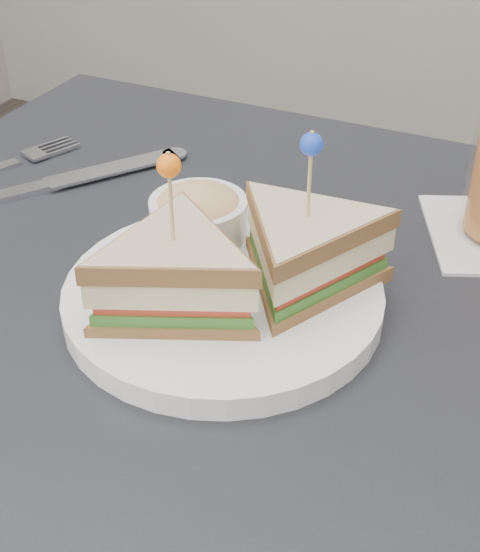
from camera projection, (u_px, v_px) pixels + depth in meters
name	position (u px, v px, depth m)	size (l,w,h in m)	color
table	(223.00, 413.00, 0.59)	(0.80, 0.80, 0.75)	black
plate_meal	(233.00, 265.00, 0.56)	(0.28, 0.26, 0.14)	white
cutlery_fork	(1.00, 166.00, 0.77)	(0.09, 0.18, 0.01)	silver
cutlery_knife	(59.00, 182.00, 0.73)	(0.16, 0.21, 0.01)	silver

